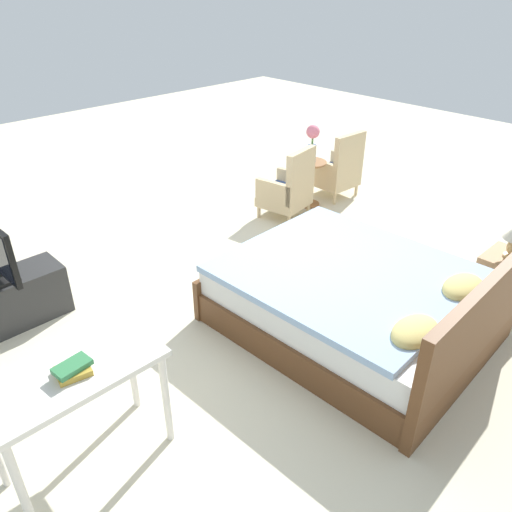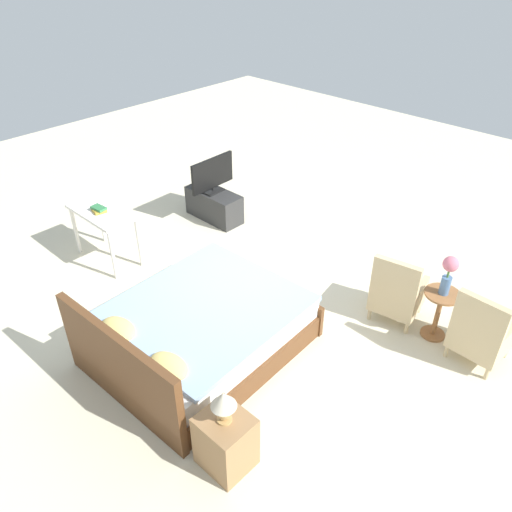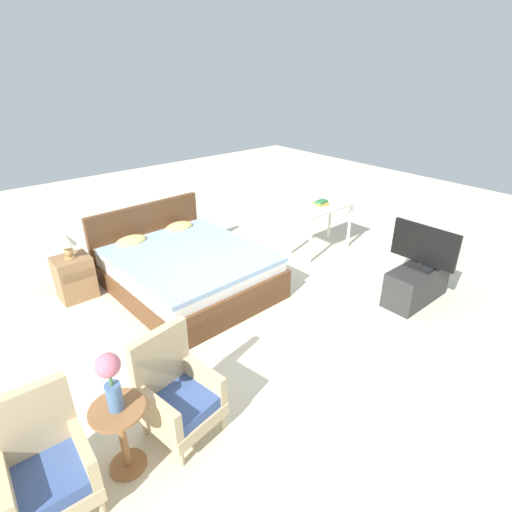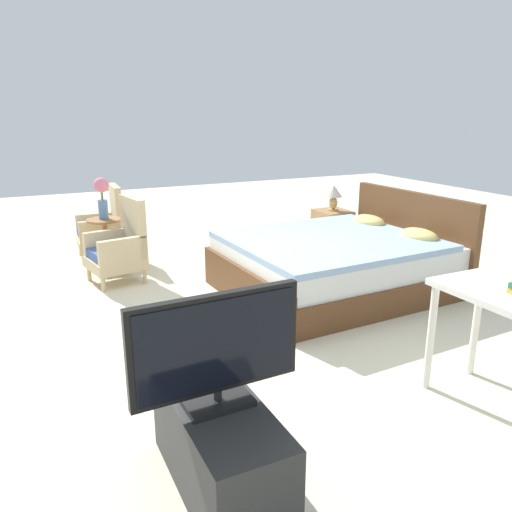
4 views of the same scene
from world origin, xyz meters
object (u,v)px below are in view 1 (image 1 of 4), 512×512
side_table (310,178)px  armchair_by_window_right (288,190)px  nightstand (503,283)px  vanity_desk (75,385)px  armchair_by_window_left (338,171)px  book_stack (73,369)px  flower_vase (313,139)px  tv_stand (9,301)px  bed (356,302)px

side_table → armchair_by_window_right: bearing=7.3°
armchair_by_window_right → nightstand: 2.74m
side_table → vanity_desk: size_ratio=0.59×
armchair_by_window_left → book_stack: 4.93m
armchair_by_window_left → side_table: (0.50, -0.06, 0.01)m
flower_vase → vanity_desk: bearing=22.3°
tv_stand → book_stack: (0.21, 1.87, 0.58)m
armchair_by_window_left → vanity_desk: bearing=19.4°
armchair_by_window_left → nightstand: armchair_by_window_left is taller
armchair_by_window_left → flower_vase: flower_vase is taller
armchair_by_window_left → side_table: armchair_by_window_left is taller
flower_vase → book_stack: flower_vase is taller
bed → armchair_by_window_right: size_ratio=2.43×
armchair_by_window_right → book_stack: (3.62, 1.66, 0.44)m
side_table → tv_stand: bearing=-2.1°
armchair_by_window_left → tv_stand: size_ratio=0.96×
side_table → tv_stand: (3.90, -0.14, -0.15)m
nightstand → vanity_desk: size_ratio=0.55×
bed → book_stack: size_ratio=10.33×
flower_vase → nightstand: size_ratio=0.84×
nightstand → armchair_by_window_left: bearing=-111.2°
bed → book_stack: bearing=-7.9°
armchair_by_window_right → nightstand: bearing=88.7°
armchair_by_window_left → side_table: 0.51m
side_table → tv_stand: 3.91m
nightstand → tv_stand: nightstand is taller
bed → armchair_by_window_right: (-1.28, -1.98, 0.08)m
bed → tv_stand: bed is taller
vanity_desk → book_stack: (0.00, 0.04, 0.15)m
side_table → book_stack: size_ratio=2.82×
armchair_by_window_left → flower_vase: size_ratio=1.93×
side_table → flower_vase: size_ratio=1.28×
tv_stand → book_stack: book_stack is taller
armchair_by_window_left → flower_vase: bearing=-7.3°
bed → nightstand: size_ratio=3.93×
vanity_desk → nightstand: bearing=162.7°
armchair_by_window_right → book_stack: size_ratio=4.25×
bed → side_table: 2.71m
armchair_by_window_right → side_table: 0.50m
side_table → tv_stand: side_table is taller
flower_vase → vanity_desk: 4.45m
flower_vase → bed: bearing=49.1°
armchair_by_window_right → flower_vase: size_ratio=1.93×
armchair_by_window_left → flower_vase: (0.50, -0.06, 0.53)m
armchair_by_window_left → vanity_desk: 4.90m
armchair_by_window_right → flower_vase: (-0.50, -0.06, 0.53)m
vanity_desk → tv_stand: bearing=-96.6°
vanity_desk → book_stack: book_stack is taller
armchair_by_window_left → tv_stand: armchair_by_window_left is taller
tv_stand → vanity_desk: (0.21, 1.83, 0.42)m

